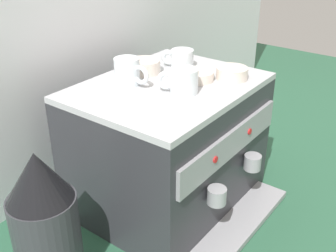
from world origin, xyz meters
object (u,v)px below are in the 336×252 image
object	(u,v)px
ceramic_bowl_1	(144,67)
coffee_grinder	(45,222)
espresso_machine	(169,145)
ceramic_cup_0	(181,59)
ceramic_cup_2	(183,81)
ceramic_cup_1	(128,72)
milk_pitcher	(226,133)
ceramic_bowl_2	(232,73)
ceramic_bowl_0	(197,76)

from	to	relation	value
ceramic_bowl_1	coffee_grinder	world-z (taller)	ceramic_bowl_1
espresso_machine	ceramic_cup_0	bearing A→B (deg)	22.11
ceramic_cup_2	coffee_grinder	bearing A→B (deg)	166.92
espresso_machine	ceramic_cup_0	xyz separation A→B (m)	(0.15, 0.06, 0.25)
ceramic_cup_2	ceramic_cup_1	bearing A→B (deg)	104.67
espresso_machine	milk_pitcher	bearing A→B (deg)	2.91
espresso_machine	milk_pitcher	world-z (taller)	espresso_machine
ceramic_bowl_2	ceramic_bowl_1	bearing A→B (deg)	115.32
coffee_grinder	ceramic_cup_1	bearing A→B (deg)	8.95
coffee_grinder	ceramic_cup_2	bearing A→B (deg)	-13.08
ceramic_cup_2	coffee_grinder	xyz separation A→B (m)	(-0.46, 0.11, -0.27)
ceramic_cup_0	ceramic_bowl_2	bearing A→B (deg)	-87.27
espresso_machine	ceramic_bowl_0	distance (m)	0.25
ceramic_bowl_1	ceramic_bowl_0	bearing A→B (deg)	-75.48
ceramic_cup_1	ceramic_cup_2	distance (m)	0.18
ceramic_bowl_1	ceramic_bowl_2	world-z (taller)	ceramic_bowl_1
espresso_machine	milk_pitcher	distance (m)	0.47
ceramic_bowl_0	milk_pitcher	bearing A→B (deg)	11.25
ceramic_bowl_0	milk_pitcher	world-z (taller)	ceramic_bowl_0
ceramic_cup_1	ceramic_bowl_2	size ratio (longest dim) A/B	1.22
ceramic_cup_2	ceramic_bowl_1	world-z (taller)	ceramic_cup_2
espresso_machine	ceramic_cup_0	world-z (taller)	ceramic_cup_0
ceramic_cup_2	ceramic_bowl_1	bearing A→B (deg)	71.87
ceramic_cup_2	milk_pitcher	bearing A→B (deg)	11.25
espresso_machine	ceramic_bowl_1	world-z (taller)	ceramic_bowl_1
ceramic_bowl_2	ceramic_cup_0	bearing A→B (deg)	92.73
ceramic_cup_1	ceramic_bowl_0	bearing A→B (deg)	-43.69
ceramic_cup_1	ceramic_bowl_1	distance (m)	0.12
ceramic_cup_1	ceramic_bowl_1	xyz separation A→B (m)	(0.11, 0.03, -0.02)
ceramic_cup_0	ceramic_bowl_1	distance (m)	0.13
ceramic_bowl_2	coffee_grinder	bearing A→B (deg)	165.57
espresso_machine	ceramic_bowl_2	bearing A→B (deg)	-39.39
ceramic_cup_0	ceramic_bowl_0	bearing A→B (deg)	-121.77
espresso_machine	ceramic_cup_2	size ratio (longest dim) A/B	5.11
ceramic_cup_0	ceramic_bowl_2	distance (m)	0.19
milk_pitcher	ceramic_bowl_2	bearing A→B (deg)	-151.28
milk_pitcher	espresso_machine	bearing A→B (deg)	-177.09
ceramic_cup_0	ceramic_cup_2	bearing A→B (deg)	-143.70
espresso_machine	milk_pitcher	size ratio (longest dim) A/B	4.49
ceramic_cup_0	milk_pitcher	distance (m)	0.49
ceramic_cup_0	ceramic_cup_2	world-z (taller)	ceramic_cup_2
ceramic_cup_2	ceramic_bowl_1	size ratio (longest dim) A/B	1.09
espresso_machine	ceramic_bowl_1	distance (m)	0.27
milk_pitcher	ceramic_cup_0	bearing A→B (deg)	172.37
coffee_grinder	milk_pitcher	distance (m)	0.94
espresso_machine	ceramic_bowl_1	size ratio (longest dim) A/B	5.57
ceramic_bowl_0	milk_pitcher	size ratio (longest dim) A/B	0.81
ceramic_bowl_0	espresso_machine	bearing A→B (deg)	149.45
ceramic_cup_0	ceramic_cup_1	world-z (taller)	ceramic_cup_1
ceramic_bowl_1	milk_pitcher	world-z (taller)	ceramic_bowl_1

